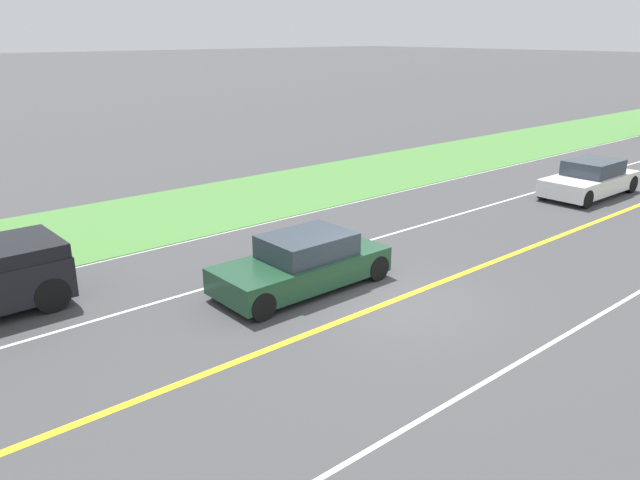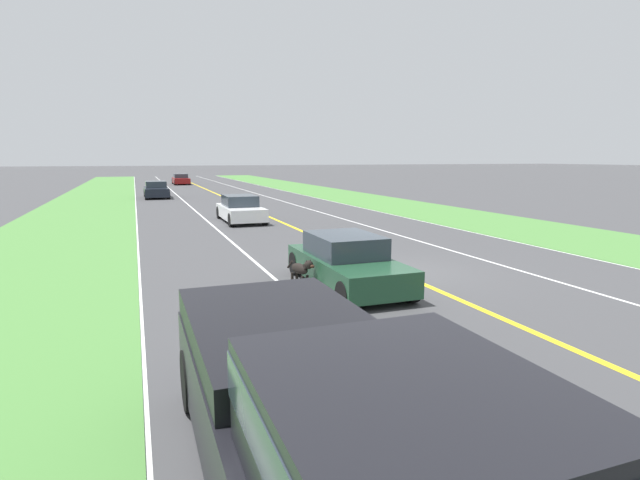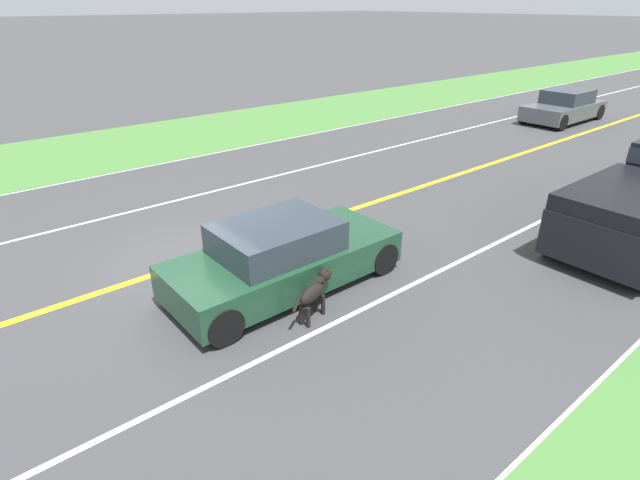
{
  "view_description": "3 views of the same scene",
  "coord_description": "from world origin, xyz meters",
  "views": [
    {
      "loc": [
        -8.96,
        9.82,
        5.93
      ],
      "look_at": [
        1.72,
        0.64,
        1.22
      ],
      "focal_mm": 35.0,
      "sensor_mm": 36.0,
      "label": 1
    },
    {
      "loc": [
        6.94,
        12.38,
        3.27
      ],
      "look_at": [
        2.65,
        0.79,
        1.22
      ],
      "focal_mm": 28.0,
      "sensor_mm": 36.0,
      "label": 2
    },
    {
      "loc": [
        8.66,
        -3.69,
        4.87
      ],
      "look_at": [
        2.58,
        1.35,
        1.07
      ],
      "focal_mm": 28.0,
      "sensor_mm": 36.0,
      "label": 3
    }
  ],
  "objects": [
    {
      "name": "ego_car",
      "position": [
        1.99,
        0.95,
        0.62
      ],
      "size": [
        1.86,
        4.37,
        1.34
      ],
      "color": "#1E472D",
      "rests_on": "ground"
    },
    {
      "name": "lane_dash_same_dir",
      "position": [
        3.5,
        0.0,
        0.0
      ],
      "size": [
        0.1,
        160.0,
        0.01
      ],
      "primitive_type": "cube",
      "color": "white",
      "rests_on": "ground"
    },
    {
      "name": "lane_edge_line_left",
      "position": [
        -7.0,
        0.0,
        0.0
      ],
      "size": [
        0.14,
        160.0,
        0.01
      ],
      "primitive_type": "cube",
      "color": "white",
      "rests_on": "ground"
    },
    {
      "name": "lane_dash_oncoming",
      "position": [
        -3.5,
        0.0,
        0.0
      ],
      "size": [
        0.1,
        160.0,
        0.01
      ],
      "primitive_type": "cube",
      "color": "white",
      "rests_on": "ground"
    },
    {
      "name": "ground_plane",
      "position": [
        0.0,
        0.0,
        0.0
      ],
      "size": [
        400.0,
        400.0,
        0.0
      ],
      "primitive_type": "plane",
      "color": "#424244"
    },
    {
      "name": "centre_divider_line",
      "position": [
        0.0,
        0.0,
        0.0
      ],
      "size": [
        0.18,
        160.0,
        0.01
      ],
      "primitive_type": "cube",
      "color": "yellow",
      "rests_on": "ground"
    },
    {
      "name": "dog",
      "position": [
        3.14,
        0.78,
        0.51
      ],
      "size": [
        0.45,
        1.1,
        0.81
      ],
      "rotation": [
        0.0,
        0.0,
        0.3
      ],
      "color": "black",
      "rests_on": "ground"
    },
    {
      "name": "grass_verge_left",
      "position": [
        -10.0,
        0.0,
        0.01
      ],
      "size": [
        6.0,
        160.0,
        0.03
      ],
      "primitive_type": "cube",
      "color": "#4C843D",
      "rests_on": "ground"
    },
    {
      "name": "oncoming_car",
      "position": [
        -1.67,
        18.87,
        0.64
      ],
      "size": [
        1.89,
        4.26,
        1.36
      ],
      "rotation": [
        0.0,
        0.0,
        3.14
      ],
      "color": "#51565B",
      "rests_on": "ground"
    }
  ]
}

